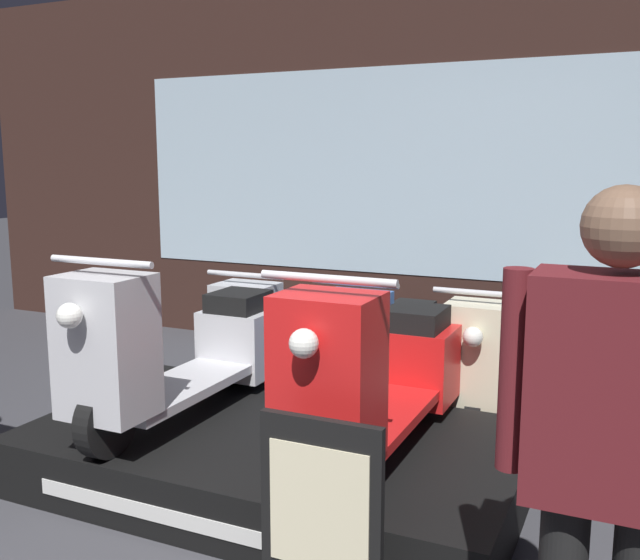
# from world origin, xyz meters

# --- Properties ---
(shop_wall_back) EXTENTS (9.14, 0.09, 3.20)m
(shop_wall_back) POSITION_xyz_m (0.00, 4.21, 1.60)
(shop_wall_back) COLOR #331E19
(shop_wall_back) RESTS_ON ground_plane
(display_platform) EXTENTS (2.46, 1.44, 0.29)m
(display_platform) POSITION_xyz_m (0.16, 1.55, 0.15)
(display_platform) COLOR black
(display_platform) RESTS_ON ground_plane
(scooter_display_left) EXTENTS (0.56, 1.63, 0.93)m
(scooter_display_left) POSITION_xyz_m (-0.39, 1.51, 0.66)
(scooter_display_left) COLOR black
(scooter_display_left) RESTS_ON display_platform
(scooter_display_right) EXTENTS (0.56, 1.63, 0.93)m
(scooter_display_right) POSITION_xyz_m (0.72, 1.51, 0.66)
(scooter_display_right) COLOR black
(scooter_display_right) RESTS_ON display_platform
(scooter_backrow_0) EXTENTS (0.56, 1.63, 0.93)m
(scooter_backrow_0) POSITION_xyz_m (-0.55, 3.02, 0.37)
(scooter_backrow_0) COLOR black
(scooter_backrow_0) RESTS_ON ground_plane
(scooter_backrow_1) EXTENTS (0.56, 1.63, 0.93)m
(scooter_backrow_1) POSITION_xyz_m (0.22, 3.02, 0.37)
(scooter_backrow_1) COLOR black
(scooter_backrow_1) RESTS_ON ground_plane
(scooter_backrow_2) EXTENTS (0.56, 1.63, 0.93)m
(scooter_backrow_2) POSITION_xyz_m (0.99, 3.02, 0.37)
(scooter_backrow_2) COLOR black
(scooter_backrow_2) RESTS_ON ground_plane
(person_right_browsing) EXTENTS (0.57, 0.23, 1.59)m
(person_right_browsing) POSITION_xyz_m (1.76, 0.41, 0.93)
(person_right_browsing) COLOR black
(person_right_browsing) RESTS_ON ground_plane
(price_sign_board) EXTENTS (0.46, 0.04, 0.76)m
(price_sign_board) POSITION_xyz_m (0.83, 0.65, 0.39)
(price_sign_board) COLOR black
(price_sign_board) RESTS_ON ground_plane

